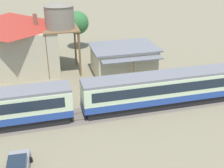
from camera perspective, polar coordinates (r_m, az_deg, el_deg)
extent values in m
cube|color=#234293|center=(33.37, 10.93, -2.20)|extent=(19.72, 2.83, 0.80)
cube|color=beige|center=(32.75, 11.13, -0.03)|extent=(19.72, 2.83, 2.00)
cube|color=#192330|center=(32.70, 11.14, 0.13)|extent=(18.15, 2.87, 1.12)
cube|color=slate|center=(32.27, 11.30, 1.82)|extent=(19.72, 2.66, 0.30)
cube|color=black|center=(33.76, 10.81, -3.46)|extent=(18.94, 2.44, 0.88)
cylinder|color=black|center=(36.35, 20.64, -2.56)|extent=(0.90, 0.18, 0.90)
cylinder|color=black|center=(37.37, 19.44, -1.57)|extent=(0.90, 0.18, 0.90)
cylinder|color=black|center=(31.14, 0.39, -5.65)|extent=(0.90, 0.18, 0.90)
cylinder|color=black|center=(32.33, -0.28, -4.37)|extent=(0.90, 0.18, 0.90)
cylinder|color=black|center=(30.36, -14.21, -7.45)|extent=(0.90, 0.18, 0.90)
cylinder|color=black|center=(31.58, -14.30, -6.06)|extent=(0.90, 0.18, 0.90)
cube|color=#665B51|center=(35.26, 15.11, -3.45)|extent=(165.15, 3.60, 0.01)
cube|color=#4C4238|center=(34.72, 15.67, -3.97)|extent=(165.15, 0.12, 0.04)
cube|color=#4C4238|center=(35.79, 14.57, -2.89)|extent=(165.15, 0.12, 0.04)
cube|color=beige|center=(41.14, 2.36, 4.78)|extent=(8.67, 6.11, 3.95)
cube|color=slate|center=(40.45, 2.41, 7.53)|extent=(9.36, 6.60, 0.20)
cube|color=slate|center=(37.16, 4.14, 5.00)|extent=(8.32, 1.60, 0.16)
cylinder|color=brown|center=(37.32, 4.34, 2.07)|extent=(0.14, 0.14, 3.47)
cube|color=#BCB293|center=(43.94, -19.09, 6.52)|extent=(12.10, 9.07, 6.51)
pyramid|color=#9E2D23|center=(42.81, -19.94, 12.04)|extent=(13.07, 9.80, 2.25)
cube|color=brown|center=(40.85, -15.30, 12.22)|extent=(0.56, 0.56, 2.02)
cylinder|color=brown|center=(44.13, -7.47, 7.80)|extent=(0.28, 0.28, 6.50)
cylinder|color=brown|center=(43.84, -13.30, 7.20)|extent=(0.28, 0.28, 6.50)
cylinder|color=brown|center=(39.93, -6.57, 5.92)|extent=(0.28, 0.28, 6.50)
cylinder|color=brown|center=(39.61, -12.99, 5.25)|extent=(0.28, 0.28, 6.50)
cube|color=brown|center=(40.87, -10.45, 11.01)|extent=(4.97, 4.97, 0.16)
cylinder|color=slate|center=(40.50, -10.64, 13.25)|extent=(4.03, 4.03, 3.12)
cone|color=slate|center=(40.16, -10.85, 15.77)|extent=(4.23, 4.23, 0.50)
cube|color=#192330|center=(24.45, -18.79, -15.37)|extent=(1.58, 2.22, 0.53)
cylinder|color=black|center=(25.98, -16.53, -14.57)|extent=(0.62, 0.20, 0.62)
cylinder|color=black|center=(26.20, -19.92, -14.74)|extent=(0.62, 0.20, 0.62)
cylinder|color=brown|center=(52.14, -6.89, 8.99)|extent=(0.25, 0.25, 3.63)
sphere|color=#2D6633|center=(51.36, -7.07, 12.23)|extent=(4.07, 4.07, 4.07)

